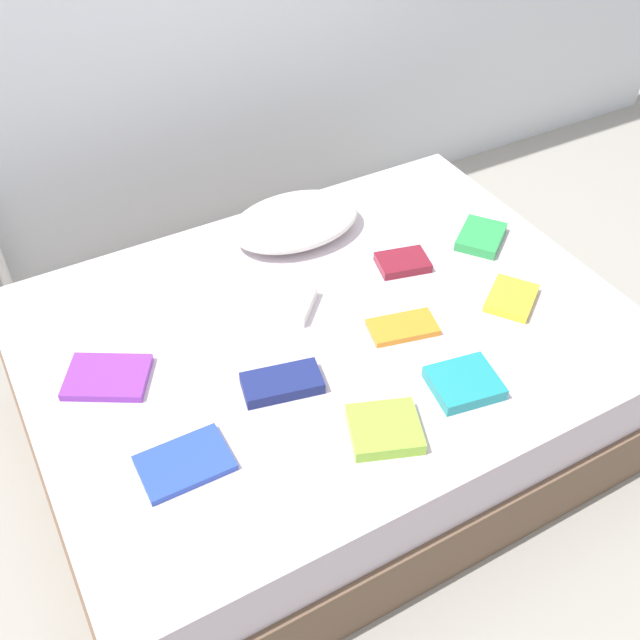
{
  "coord_description": "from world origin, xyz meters",
  "views": [
    {
      "loc": [
        -0.89,
        -1.55,
        2.18
      ],
      "look_at": [
        0.0,
        0.05,
        0.48
      ],
      "focal_mm": 41.24,
      "sensor_mm": 36.0,
      "label": 1
    }
  ],
  "objects_px": {
    "textbook_teal": "(464,383)",
    "bed": "(327,376)",
    "textbook_yellow": "(512,298)",
    "textbook_white": "(287,302)",
    "textbook_navy": "(282,383)",
    "textbook_blue": "(185,463)",
    "textbook_maroon": "(403,262)",
    "textbook_lime": "(385,429)",
    "pillow": "(295,221)",
    "textbook_orange": "(403,327)",
    "textbook_green": "(481,237)",
    "textbook_purple": "(107,377)"
  },
  "relations": [
    {
      "from": "pillow",
      "to": "textbook_orange",
      "type": "relative_size",
      "value": 2.29
    },
    {
      "from": "textbook_orange",
      "to": "textbook_green",
      "type": "distance_m",
      "value": 0.6
    },
    {
      "from": "textbook_navy",
      "to": "textbook_blue",
      "type": "bearing_deg",
      "value": -148.08
    },
    {
      "from": "textbook_blue",
      "to": "textbook_teal",
      "type": "distance_m",
      "value": 0.86
    },
    {
      "from": "textbook_green",
      "to": "textbook_lime",
      "type": "distance_m",
      "value": 1.02
    },
    {
      "from": "textbook_maroon",
      "to": "textbook_teal",
      "type": "bearing_deg",
      "value": -92.03
    },
    {
      "from": "pillow",
      "to": "textbook_yellow",
      "type": "bearing_deg",
      "value": -56.61
    },
    {
      "from": "textbook_purple",
      "to": "textbook_lime",
      "type": "relative_size",
      "value": 1.24
    },
    {
      "from": "bed",
      "to": "textbook_white",
      "type": "relative_size",
      "value": 11.57
    },
    {
      "from": "bed",
      "to": "textbook_purple",
      "type": "xyz_separation_m",
      "value": [
        -0.72,
        0.11,
        0.27
      ]
    },
    {
      "from": "textbook_blue",
      "to": "textbook_teal",
      "type": "xyz_separation_m",
      "value": [
        0.85,
        -0.14,
        0.01
      ]
    },
    {
      "from": "textbook_purple",
      "to": "pillow",
      "type": "bearing_deg",
      "value": 55.07
    },
    {
      "from": "bed",
      "to": "textbook_purple",
      "type": "height_order",
      "value": "textbook_purple"
    },
    {
      "from": "textbook_green",
      "to": "textbook_teal",
      "type": "relative_size",
      "value": 1.02
    },
    {
      "from": "bed",
      "to": "textbook_navy",
      "type": "bearing_deg",
      "value": -145.38
    },
    {
      "from": "textbook_yellow",
      "to": "textbook_blue",
      "type": "distance_m",
      "value": 1.24
    },
    {
      "from": "textbook_yellow",
      "to": "textbook_white",
      "type": "xyz_separation_m",
      "value": [
        -0.69,
        0.35,
        0.01
      ]
    },
    {
      "from": "textbook_green",
      "to": "textbook_purple",
      "type": "bearing_deg",
      "value": 143.2
    },
    {
      "from": "bed",
      "to": "textbook_teal",
      "type": "height_order",
      "value": "textbook_teal"
    },
    {
      "from": "pillow",
      "to": "textbook_white",
      "type": "relative_size",
      "value": 2.96
    },
    {
      "from": "textbook_white",
      "to": "textbook_maroon",
      "type": "xyz_separation_m",
      "value": [
        0.47,
        -0.0,
        -0.01
      ]
    },
    {
      "from": "textbook_lime",
      "to": "textbook_maroon",
      "type": "bearing_deg",
      "value": 73.25
    },
    {
      "from": "textbook_teal",
      "to": "bed",
      "type": "bearing_deg",
      "value": 126.47
    },
    {
      "from": "pillow",
      "to": "textbook_green",
      "type": "bearing_deg",
      "value": -32.56
    },
    {
      "from": "textbook_blue",
      "to": "textbook_lime",
      "type": "relative_size",
      "value": 1.24
    },
    {
      "from": "textbook_yellow",
      "to": "textbook_navy",
      "type": "height_order",
      "value": "textbook_navy"
    },
    {
      "from": "textbook_navy",
      "to": "textbook_teal",
      "type": "xyz_separation_m",
      "value": [
        0.48,
        -0.27,
        0.0
      ]
    },
    {
      "from": "textbook_purple",
      "to": "textbook_green",
      "type": "distance_m",
      "value": 1.46
    },
    {
      "from": "textbook_blue",
      "to": "textbook_white",
      "type": "bearing_deg",
      "value": 39.8
    },
    {
      "from": "textbook_blue",
      "to": "textbook_green",
      "type": "height_order",
      "value": "textbook_green"
    },
    {
      "from": "textbook_lime",
      "to": "textbook_teal",
      "type": "distance_m",
      "value": 0.31
    },
    {
      "from": "textbook_yellow",
      "to": "textbook_white",
      "type": "bearing_deg",
      "value": 117.54
    },
    {
      "from": "textbook_navy",
      "to": "textbook_purple",
      "type": "bearing_deg",
      "value": 160.34
    },
    {
      "from": "textbook_white",
      "to": "textbook_teal",
      "type": "xyz_separation_m",
      "value": [
        0.3,
        -0.59,
        -0.0
      ]
    },
    {
      "from": "textbook_lime",
      "to": "textbook_teal",
      "type": "height_order",
      "value": "same"
    },
    {
      "from": "textbook_purple",
      "to": "textbook_teal",
      "type": "relative_size",
      "value": 1.24
    },
    {
      "from": "pillow",
      "to": "textbook_purple",
      "type": "xyz_separation_m",
      "value": [
        -0.86,
        -0.39,
        -0.05
      ]
    },
    {
      "from": "pillow",
      "to": "textbook_lime",
      "type": "xyz_separation_m",
      "value": [
        -0.23,
        -0.98,
        -0.04
      ]
    },
    {
      "from": "bed",
      "to": "textbook_purple",
      "type": "distance_m",
      "value": 0.77
    },
    {
      "from": "textbook_yellow",
      "to": "textbook_maroon",
      "type": "distance_m",
      "value": 0.41
    },
    {
      "from": "textbook_navy",
      "to": "textbook_white",
      "type": "xyz_separation_m",
      "value": [
        0.18,
        0.32,
        0.0
      ]
    },
    {
      "from": "textbook_yellow",
      "to": "textbook_purple",
      "type": "bearing_deg",
      "value": 130.91
    },
    {
      "from": "textbook_green",
      "to": "bed",
      "type": "bearing_deg",
      "value": 152.17
    },
    {
      "from": "textbook_orange",
      "to": "textbook_purple",
      "type": "bearing_deg",
      "value": 177.86
    },
    {
      "from": "bed",
      "to": "textbook_maroon",
      "type": "bearing_deg",
      "value": 19.39
    },
    {
      "from": "textbook_blue",
      "to": "textbook_lime",
      "type": "xyz_separation_m",
      "value": [
        0.54,
        -0.17,
        0.01
      ]
    },
    {
      "from": "pillow",
      "to": "textbook_teal",
      "type": "xyz_separation_m",
      "value": [
        0.08,
        -0.95,
        -0.04
      ]
    },
    {
      "from": "textbook_orange",
      "to": "textbook_white",
      "type": "bearing_deg",
      "value": 148.15
    },
    {
      "from": "bed",
      "to": "textbook_lime",
      "type": "height_order",
      "value": "textbook_lime"
    },
    {
      "from": "textbook_teal",
      "to": "textbook_green",
      "type": "bearing_deg",
      "value": 57.82
    }
  ]
}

